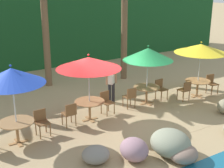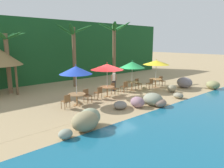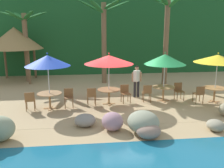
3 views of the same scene
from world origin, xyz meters
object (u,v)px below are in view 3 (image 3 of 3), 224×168
umbrella_green (165,59)px  dining_table_red (109,92)px  chair_green_seaward (179,90)px  chair_yellow_inland (199,93)px  chair_red_seaward (125,92)px  chair_green_inland (147,92)px  palm_tree_second (104,27)px  chair_blue_seaward (69,96)px  dining_table_yellow (215,90)px  palm_tree_third (167,23)px  umbrella_yellow (218,59)px  waiter_in_white (137,79)px  umbrella_blue (48,61)px  umbrella_red (109,60)px  palapa_hut (14,38)px  palm_tree_nearest (25,33)px  chair_blue_inland (30,100)px  chair_red_inland (91,95)px  dining_table_blue (50,96)px  dining_table_green (164,89)px

umbrella_green → dining_table_red: bearing=-175.6°
chair_green_seaward → chair_yellow_inland: same height
chair_red_seaward → umbrella_green: umbrella_green is taller
chair_green_inland → chair_green_seaward: bearing=5.9°
chair_green_seaward → palm_tree_second: bearing=128.4°
chair_yellow_inland → chair_blue_seaward: bearing=178.6°
dining_table_yellow → palm_tree_third: size_ratio=0.19×
dining_table_red → chair_green_seaward: chair_green_seaward is taller
dining_table_red → umbrella_yellow: (5.22, -0.27, 1.56)m
umbrella_green → waiter_in_white: bearing=145.2°
umbrella_green → palm_tree_third: (1.19, 3.55, 1.73)m
palm_tree_third → waiter_in_white: palm_tree_third is taller
umbrella_blue → palm_tree_third: bearing=31.7°
umbrella_red → umbrella_yellow: umbrella_red is taller
umbrella_red → umbrella_yellow: size_ratio=1.01×
palapa_hut → palm_tree_nearest: bearing=-14.1°
umbrella_red → palm_tree_third: size_ratio=0.44×
chair_yellow_inland → palm_tree_nearest: 11.44m
chair_blue_seaward → chair_yellow_inland: (6.27, -0.16, 0.00)m
chair_blue_inland → chair_red_inland: size_ratio=1.00×
chair_red_inland → dining_table_yellow: size_ratio=0.79×
dining_table_blue → umbrella_green: 5.74m
umbrella_yellow → dining_table_yellow: (0.00, 0.00, -1.56)m
dining_table_red → waiter_in_white: bearing=33.7°
chair_blue_inland → dining_table_green: 6.40m
chair_green_inland → waiter_in_white: (-0.35, 0.88, 0.47)m
dining_table_green → chair_green_seaward: chair_green_seaward is taller
chair_red_seaward → chair_red_inland: same height
chair_green_seaward → chair_red_seaward: bearing=-177.4°
dining_table_blue → dining_table_yellow: (7.96, 0.10, 0.00)m
umbrella_yellow → palm_tree_third: bearing=107.3°
palm_tree_nearest → dining_table_yellow: bearing=-30.5°
dining_table_blue → chair_blue_seaward: 0.86m
waiter_in_white → umbrella_blue: bearing=-161.7°
dining_table_blue → chair_blue_inland: 0.86m
chair_yellow_inland → palm_tree_second: size_ratio=0.16×
umbrella_blue → chair_green_seaward: umbrella_blue is taller
palm_tree_second → palm_tree_third: (3.79, -0.93, 0.20)m
dining_table_red → palapa_hut: bearing=134.0°
palm_tree_nearest → palm_tree_second: bearing=-11.2°
umbrella_yellow → waiter_in_white: 4.06m
chair_red_inland → palm_tree_third: (4.81, 3.89, 3.33)m
umbrella_green → palm_tree_third: bearing=71.5°
chair_blue_seaward → umbrella_red: bearing=6.7°
umbrella_yellow → dining_table_yellow: 1.56m
chair_red_inland → umbrella_yellow: 6.29m
umbrella_blue → palm_tree_third: 8.05m
dining_table_blue → chair_red_inland: (1.90, 0.25, -0.10)m
dining_table_yellow → palm_tree_third: bearing=107.3°
palapa_hut → palm_tree_second: bearing=-11.6°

